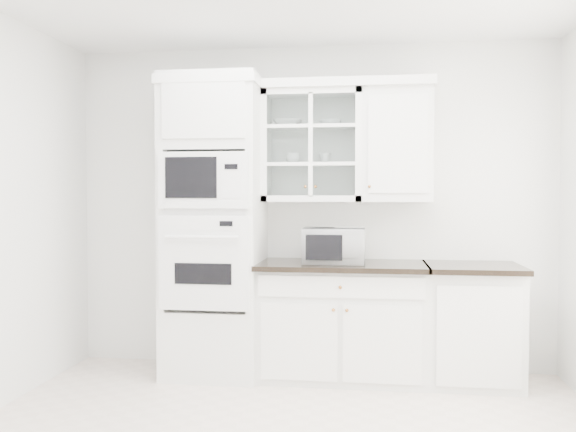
# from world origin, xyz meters

# --- Properties ---
(room_shell) EXTENTS (4.00, 3.50, 2.70)m
(room_shell) POSITION_xyz_m (0.00, 0.43, 1.78)
(room_shell) COLOR white
(room_shell) RESTS_ON ground
(oven_column) EXTENTS (0.76, 0.68, 2.40)m
(oven_column) POSITION_xyz_m (-0.75, 1.42, 1.20)
(oven_column) COLOR white
(oven_column) RESTS_ON ground
(base_cabinet_run) EXTENTS (1.32, 0.67, 0.92)m
(base_cabinet_run) POSITION_xyz_m (0.28, 1.45, 0.46)
(base_cabinet_run) COLOR white
(base_cabinet_run) RESTS_ON ground
(extra_base_cabinet) EXTENTS (0.72, 0.67, 0.92)m
(extra_base_cabinet) POSITION_xyz_m (1.28, 1.45, 0.46)
(extra_base_cabinet) COLOR white
(extra_base_cabinet) RESTS_ON ground
(upper_cabinet_glass) EXTENTS (0.80, 0.33, 0.90)m
(upper_cabinet_glass) POSITION_xyz_m (0.03, 1.58, 1.85)
(upper_cabinet_glass) COLOR white
(upper_cabinet_glass) RESTS_ON room_shell
(upper_cabinet_solid) EXTENTS (0.55, 0.33, 0.90)m
(upper_cabinet_solid) POSITION_xyz_m (0.71, 1.58, 1.85)
(upper_cabinet_solid) COLOR white
(upper_cabinet_solid) RESTS_ON room_shell
(crown_molding) EXTENTS (2.14, 0.38, 0.07)m
(crown_molding) POSITION_xyz_m (-0.07, 1.56, 2.33)
(crown_molding) COLOR white
(crown_molding) RESTS_ON room_shell
(countertop_microwave) EXTENTS (0.48, 0.40, 0.28)m
(countertop_microwave) POSITION_xyz_m (0.22, 1.40, 1.06)
(countertop_microwave) COLOR white
(countertop_microwave) RESTS_ON base_cabinet_run
(bowl_a) EXTENTS (0.26, 0.26, 0.06)m
(bowl_a) POSITION_xyz_m (-0.18, 1.59, 2.04)
(bowl_a) COLOR white
(bowl_a) RESTS_ON upper_cabinet_glass
(bowl_b) EXTENTS (0.18, 0.18, 0.05)m
(bowl_b) POSITION_xyz_m (0.17, 1.60, 2.04)
(bowl_b) COLOR white
(bowl_b) RESTS_ON upper_cabinet_glass
(cup_a) EXTENTS (0.12, 0.12, 0.08)m
(cup_a) POSITION_xyz_m (-0.13, 1.57, 1.75)
(cup_a) COLOR white
(cup_a) RESTS_ON upper_cabinet_glass
(cup_b) EXTENTS (0.11, 0.11, 0.09)m
(cup_b) POSITION_xyz_m (0.13, 1.57, 1.75)
(cup_b) COLOR white
(cup_b) RESTS_ON upper_cabinet_glass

